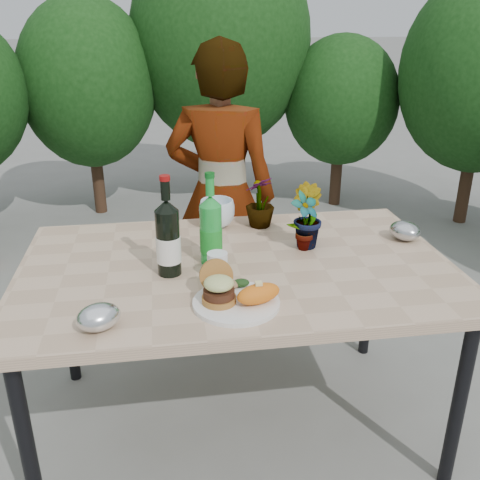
{
  "coord_description": "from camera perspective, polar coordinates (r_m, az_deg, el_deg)",
  "views": [
    {
      "loc": [
        -0.26,
        -1.78,
        1.61
      ],
      "look_at": [
        0.0,
        -0.08,
        0.88
      ],
      "focal_mm": 40.0,
      "sensor_mm": 36.0,
      "label": 1
    }
  ],
  "objects": [
    {
      "name": "ground",
      "position": [
        2.41,
        -0.3,
        -18.87
      ],
      "size": [
        80.0,
        80.0,
        0.0
      ],
      "primitive_type": "plane",
      "color": "slate",
      "rests_on": "ground"
    },
    {
      "name": "seedling_right",
      "position": [
        2.31,
        2.15,
        4.09
      ],
      "size": [
        0.17,
        0.17,
        0.22
      ],
      "primitive_type": "imported",
      "rotation": [
        0.0,
        0.0,
        3.73
      ],
      "color": "#1D501B",
      "rests_on": "patio_table"
    },
    {
      "name": "sweet_potato",
      "position": [
        1.69,
        1.98,
        -5.74
      ],
      "size": [
        0.17,
        0.12,
        0.06
      ],
      "primitive_type": "ellipsoid",
      "rotation": [
        0.0,
        0.0,
        0.35
      ],
      "color": "orange",
      "rests_on": "dinner_plate"
    },
    {
      "name": "seedling_left",
      "position": [
        2.08,
        6.9,
        1.95
      ],
      "size": [
        0.15,
        0.13,
        0.23
      ],
      "primitive_type": "imported",
      "rotation": [
        0.0,
        0.0,
        0.46
      ],
      "color": "#26541C",
      "rests_on": "patio_table"
    },
    {
      "name": "foil_packet_left",
      "position": [
        1.63,
        -14.86,
        -7.94
      ],
      "size": [
        0.17,
        0.16,
        0.08
      ],
      "primitive_type": "ellipsoid",
      "rotation": [
        0.0,
        0.0,
        0.48
      ],
      "color": "silver",
      "rests_on": "patio_table"
    },
    {
      "name": "foil_packet_right",
      "position": [
        2.29,
        17.17,
        0.94
      ],
      "size": [
        0.16,
        0.17,
        0.08
      ],
      "primitive_type": "ellipsoid",
      "rotation": [
        0.0,
        0.0,
        2.09
      ],
      "color": "#ADB0B4",
      "rests_on": "patio_table"
    },
    {
      "name": "shrub_hedge",
      "position": [
        3.57,
        -4.33,
        15.43
      ],
      "size": [
        6.82,
        5.12,
        2.31
      ],
      "color": "#382316",
      "rests_on": "ground"
    },
    {
      "name": "sparkling_water",
      "position": [
        1.96,
        -3.12,
        1.0
      ],
      "size": [
        0.08,
        0.08,
        0.35
      ],
      "rotation": [
        0.0,
        0.0,
        -0.29
      ],
      "color": "green",
      "rests_on": "patio_table"
    },
    {
      "name": "person",
      "position": [
        2.7,
        -2.02,
        4.65
      ],
      "size": [
        0.64,
        0.51,
        1.52
      ],
      "primitive_type": "imported",
      "rotation": [
        0.0,
        0.0,
        2.85
      ],
      "color": "#A06950",
      "rests_on": "ground"
    },
    {
      "name": "wine_bottle",
      "position": [
        1.88,
        -7.68,
        0.11
      ],
      "size": [
        0.09,
        0.09,
        0.36
      ],
      "rotation": [
        0.0,
        0.0,
        -0.13
      ],
      "color": "black",
      "rests_on": "patio_table"
    },
    {
      "name": "seedling_mid",
      "position": [
        2.12,
        7.03,
        2.54
      ],
      "size": [
        0.15,
        0.17,
        0.25
      ],
      "primitive_type": "imported",
      "rotation": [
        0.0,
        0.0,
        1.9
      ],
      "color": "#20511B",
      "rests_on": "patio_table"
    },
    {
      "name": "burger_stack",
      "position": [
        1.7,
        -2.34,
        -4.99
      ],
      "size": [
        0.11,
        0.16,
        0.11
      ],
      "color": "#B7722D",
      "rests_on": "dinner_plate"
    },
    {
      "name": "grilled_veg",
      "position": [
        1.79,
        -0.29,
        -4.67
      ],
      "size": [
        0.08,
        0.05,
        0.03
      ],
      "color": "olive",
      "rests_on": "dinner_plate"
    },
    {
      "name": "blue_bowl",
      "position": [
        2.32,
        -2.47,
        2.85
      ],
      "size": [
        0.2,
        0.2,
        0.12
      ],
      "primitive_type": "imported",
      "rotation": [
        0.0,
        0.0,
        0.43
      ],
      "color": "white",
      "rests_on": "patio_table"
    },
    {
      "name": "patio_table",
      "position": [
        2.02,
        -0.34,
        -4.03
      ],
      "size": [
        1.6,
        1.0,
        0.75
      ],
      "color": "tan",
      "rests_on": "ground"
    },
    {
      "name": "plastic_cup",
      "position": [
        1.87,
        -2.41,
        -2.75
      ],
      "size": [
        0.07,
        0.07,
        0.09
      ],
      "primitive_type": "cylinder",
      "color": "white",
      "rests_on": "patio_table"
    },
    {
      "name": "dinner_plate",
      "position": [
        1.72,
        -0.41,
        -6.72
      ],
      "size": [
        0.28,
        0.28,
        0.01
      ],
      "primitive_type": "cylinder",
      "color": "white",
      "rests_on": "patio_table"
    }
  ]
}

